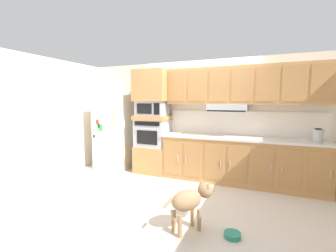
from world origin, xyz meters
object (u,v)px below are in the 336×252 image
(built_in_oven, at_px, (153,133))
(dog_food_bowl, at_px, (232,235))
(dog, at_px, (191,199))
(microwave, at_px, (153,108))
(electric_kettle, at_px, (318,136))
(screwdriver, at_px, (183,133))
(refrigerator, at_px, (114,132))

(built_in_oven, xyz_separation_m, dog_food_bowl, (2.02, -1.94, -0.87))
(dog, bearing_deg, microwave, 74.10)
(built_in_oven, relative_size, electric_kettle, 2.92)
(electric_kettle, bearing_deg, built_in_oven, 179.15)
(microwave, height_order, electric_kettle, microwave)
(microwave, bearing_deg, built_in_oven, 179.23)
(built_in_oven, relative_size, screwdriver, 4.18)
(refrigerator, xyz_separation_m, dog_food_bowl, (3.04, -1.87, -0.85))
(refrigerator, xyz_separation_m, microwave, (1.02, 0.07, 0.58))
(refrigerator, xyz_separation_m, screwdriver, (1.73, 0.09, 0.05))
(built_in_oven, bearing_deg, microwave, -0.77)
(screwdriver, distance_m, dog, 2.21)
(refrigerator, distance_m, dog, 3.20)
(built_in_oven, height_order, dog, built_in_oven)
(screwdriver, distance_m, dog_food_bowl, 2.53)
(screwdriver, relative_size, dog, 0.25)
(refrigerator, relative_size, dog_food_bowl, 8.80)
(built_in_oven, height_order, microwave, microwave)
(built_in_oven, height_order, electric_kettle, built_in_oven)
(microwave, relative_size, screwdriver, 3.84)
(refrigerator, distance_m, screwdriver, 1.73)
(dog, bearing_deg, refrigerator, 89.63)
(screwdriver, height_order, electric_kettle, electric_kettle)
(built_in_oven, xyz_separation_m, screwdriver, (0.71, 0.02, 0.03))
(refrigerator, height_order, dog, refrigerator)
(microwave, bearing_deg, refrigerator, -176.19)
(built_in_oven, bearing_deg, electric_kettle, -0.85)
(refrigerator, bearing_deg, dog, -36.78)
(electric_kettle, height_order, dog, electric_kettle)
(electric_kettle, distance_m, dog, 2.61)
(built_in_oven, bearing_deg, dog_food_bowl, -43.73)
(microwave, height_order, dog, microwave)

